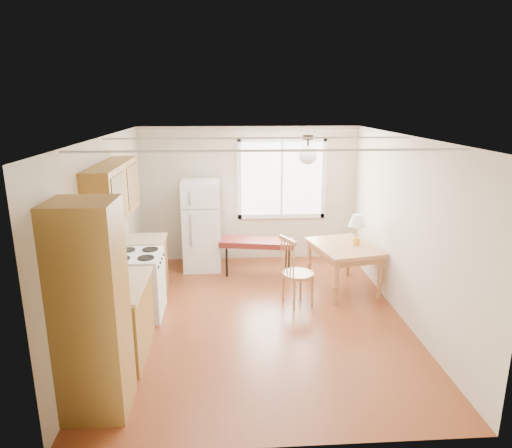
{
  "coord_description": "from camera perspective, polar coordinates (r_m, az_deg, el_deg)",
  "views": [
    {
      "loc": [
        -0.41,
        -5.83,
        2.95
      ],
      "look_at": [
        0.01,
        0.77,
        1.15
      ],
      "focal_mm": 32.0,
      "sensor_mm": 36.0,
      "label": 1
    }
  ],
  "objects": [
    {
      "name": "kettle",
      "position": [
        5.55,
        -18.07,
        -6.16
      ],
      "size": [
        0.12,
        0.12,
        0.23
      ],
      "color": "red",
      "rests_on": "kitchen_run"
    },
    {
      "name": "dining_table",
      "position": [
        7.39,
        10.91,
        -3.38
      ],
      "size": [
        1.11,
        1.33,
        0.73
      ],
      "rotation": [
        0.0,
        0.0,
        0.22
      ],
      "color": "#A36B3E",
      "rests_on": "ground"
    },
    {
      "name": "bench",
      "position": [
        7.98,
        0.17,
        -2.43
      ],
      "size": [
        1.35,
        0.69,
        0.6
      ],
      "rotation": [
        0.0,
        0.0,
        -0.17
      ],
      "color": "#561814",
      "rests_on": "ground"
    },
    {
      "name": "room_shell",
      "position": [
        6.09,
        0.35,
        -0.98
      ],
      "size": [
        4.6,
        5.6,
        2.62
      ],
      "color": "#5C2713",
      "rests_on": "ground"
    },
    {
      "name": "refrigerator",
      "position": [
        8.16,
        -6.82,
        -0.18
      ],
      "size": [
        0.66,
        0.69,
        1.59
      ],
      "rotation": [
        0.0,
        0.0,
        0.01
      ],
      "color": "white",
      "rests_on": "ground"
    },
    {
      "name": "coffee_maker",
      "position": [
        5.41,
        -17.51,
        -6.43
      ],
      "size": [
        0.21,
        0.24,
        0.32
      ],
      "rotation": [
        0.0,
        0.0,
        -0.28
      ],
      "color": "black",
      "rests_on": "kitchen_run"
    },
    {
      "name": "chair",
      "position": [
        6.69,
        4.58,
        -5.39
      ],
      "size": [
        0.51,
        0.51,
        1.04
      ],
      "rotation": [
        0.0,
        0.0,
        0.42
      ],
      "color": "#A36B3E",
      "rests_on": "ground"
    },
    {
      "name": "pendant_light",
      "position": [
        6.37,
        6.48,
        8.7
      ],
      "size": [
        0.26,
        0.26,
        0.4
      ],
      "color": "#312315",
      "rests_on": "room_shell"
    },
    {
      "name": "table_lamp",
      "position": [
        7.33,
        12.56,
        0.13
      ],
      "size": [
        0.28,
        0.28,
        0.49
      ],
      "rotation": [
        0.0,
        0.0,
        -0.42
      ],
      "color": "gold",
      "rests_on": "dining_table"
    },
    {
      "name": "window_unit",
      "position": [
        8.48,
        3.24,
        5.7
      ],
      "size": [
        1.64,
        0.05,
        1.51
      ],
      "color": "white",
      "rests_on": "room_shell"
    },
    {
      "name": "kitchen_run",
      "position": [
        5.76,
        -16.61,
        -6.93
      ],
      "size": [
        0.65,
        3.4,
        2.2
      ],
      "color": "brown",
      "rests_on": "ground"
    }
  ]
}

